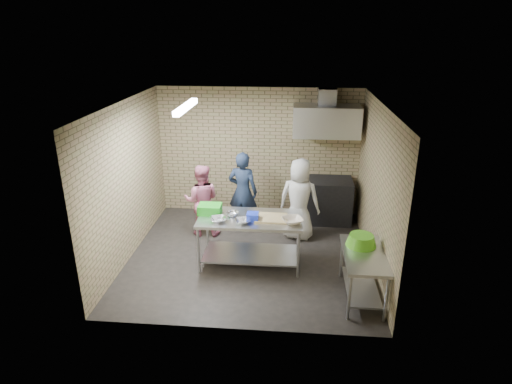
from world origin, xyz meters
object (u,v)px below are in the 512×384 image
side_counter (362,276)px  stove (322,200)px  woman_white (299,199)px  green_basin (361,240)px  green_crate (210,209)px  blue_tub (253,217)px  bottle_red (328,123)px  woman_pink (202,200)px  man_navy (243,192)px  prep_table (250,241)px  bottle_green (348,124)px

side_counter → stove: bearing=99.3°
woman_white → stove: bearing=-106.4°
green_basin → green_crate: bearing=163.3°
blue_tub → bottle_red: (1.31, 2.23, 1.10)m
woman_pink → green_crate: bearing=106.9°
green_basin → man_navy: size_ratio=0.29×
prep_table → woman_pink: size_ratio=1.22×
bottle_red → man_navy: bearing=-153.6°
green_crate → blue_tub: (0.75, -0.22, -0.01)m
prep_table → man_navy: size_ratio=1.07×
side_counter → stove: (-0.45, 2.75, 0.08)m
side_counter → green_basin: green_basin is taller
bottle_red → man_navy: bottle_red is taller
bottle_green → woman_pink: (-2.80, -1.09, -1.31)m
green_crate → bottle_green: bearing=39.3°
side_counter → blue_tub: (-1.71, 0.76, 0.55)m
green_crate → woman_pink: woman_pink is taller
prep_table → side_counter: prep_table is taller
side_counter → prep_table: bearing=153.9°
stove → man_navy: man_navy is taller
woman_pink → woman_white: woman_white is taller
bottle_red → woman_white: 1.72m
green_basin → woman_white: size_ratio=0.29×
stove → woman_pink: (-2.35, -0.85, 0.26)m
bottle_green → side_counter: bearing=-90.0°
prep_table → bottle_red: (1.36, 2.13, 1.60)m
blue_tub → green_basin: size_ratio=0.42×
side_counter → man_navy: size_ratio=0.75×
blue_tub → man_navy: size_ratio=0.12×
stove → man_navy: (-1.59, -0.57, 0.35)m
blue_tub → woman_pink: (-1.09, 1.14, -0.22)m
prep_table → side_counter: size_ratio=1.44×
blue_tub → green_crate: bearing=163.7°
prep_table → bottle_red: bottle_red is taller
green_basin → prep_table: bearing=160.7°
green_basin → bottle_green: bearing=89.6°
man_navy → woman_white: man_navy is taller
green_crate → man_navy: bearing=70.6°
side_counter → woman_white: 2.18m
prep_table → man_navy: 1.40m
bottle_red → bottle_green: size_ratio=1.20×
green_basin → woman_white: 1.91m
side_counter → bottle_green: 3.41m
prep_table → bottle_red: bearing=57.5°
blue_tub → bottle_green: 3.01m
prep_table → green_crate: 0.87m
side_counter → bottle_green: (0.00, 2.99, 1.64)m
woman_pink → blue_tub: bearing=130.3°
bottle_green → woman_pink: bearing=-158.8°
woman_pink → side_counter: bearing=142.4°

